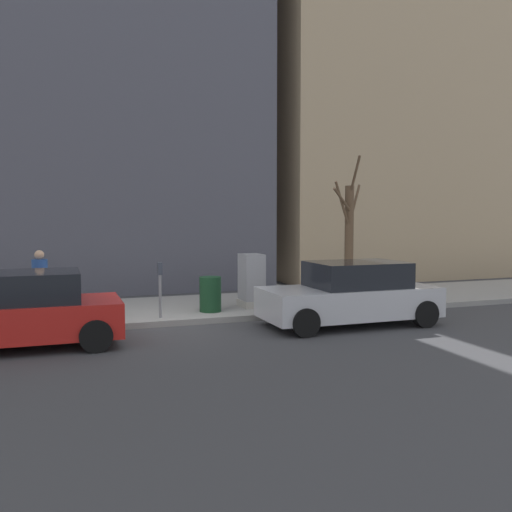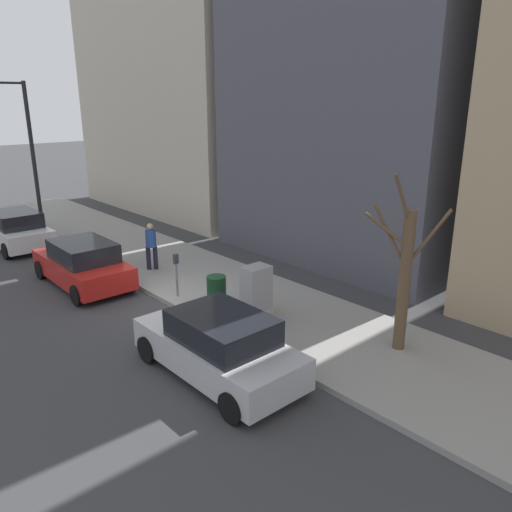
# 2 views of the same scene
# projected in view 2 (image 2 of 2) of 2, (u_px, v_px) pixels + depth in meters

# --- Properties ---
(ground_plane) EXTENTS (120.00, 120.00, 0.00)m
(ground_plane) POSITION_uv_depth(u_px,v_px,m) (164.00, 304.00, 15.04)
(ground_plane) COLOR #38383A
(sidewalk) EXTENTS (4.00, 36.00, 0.15)m
(sidewalk) POSITION_uv_depth(u_px,v_px,m) (217.00, 286.00, 16.29)
(sidewalk) COLOR gray
(sidewalk) RESTS_ON ground
(parked_car_silver) EXTENTS (1.93, 4.21, 1.52)m
(parked_car_silver) POSITION_uv_depth(u_px,v_px,m) (219.00, 346.00, 10.94)
(parked_car_silver) COLOR #B7B7BC
(parked_car_silver) RESTS_ON ground
(parked_car_red) EXTENTS (1.96, 4.22, 1.52)m
(parked_car_red) POSITION_uv_depth(u_px,v_px,m) (83.00, 264.00, 16.33)
(parked_car_red) COLOR red
(parked_car_red) RESTS_ON ground
(parked_car_white) EXTENTS (1.94, 4.21, 1.52)m
(parked_car_white) POSITION_uv_depth(u_px,v_px,m) (16.00, 230.00, 20.62)
(parked_car_white) COLOR white
(parked_car_white) RESTS_ON ground
(parking_meter) EXTENTS (0.14, 0.10, 1.35)m
(parking_meter) POSITION_uv_depth(u_px,v_px,m) (176.00, 270.00, 14.99)
(parking_meter) COLOR slate
(parking_meter) RESTS_ON sidewalk
(utility_box) EXTENTS (0.83, 0.61, 1.43)m
(utility_box) POSITION_uv_depth(u_px,v_px,m) (256.00, 292.00, 13.69)
(utility_box) COLOR #A8A399
(utility_box) RESTS_ON sidewalk
(streetlamp) EXTENTS (1.97, 0.32, 6.50)m
(streetlamp) POSITION_uv_depth(u_px,v_px,m) (25.00, 143.00, 22.24)
(streetlamp) COLOR black
(streetlamp) RESTS_ON sidewalk
(bare_tree) EXTENTS (1.30, 1.56, 4.28)m
(bare_tree) POSITION_uv_depth(u_px,v_px,m) (404.00, 275.00, 11.53)
(bare_tree) COLOR brown
(bare_tree) RESTS_ON sidewalk
(trash_bin) EXTENTS (0.56, 0.56, 0.90)m
(trash_bin) POSITION_uv_depth(u_px,v_px,m) (217.00, 291.00, 14.41)
(trash_bin) COLOR #14381E
(trash_bin) RESTS_ON sidewalk
(pedestrian_near_meter) EXTENTS (0.37, 0.36, 1.66)m
(pedestrian_near_meter) POSITION_uv_depth(u_px,v_px,m) (151.00, 244.00, 17.36)
(pedestrian_near_meter) COLOR #1E1E2D
(pedestrian_near_meter) RESTS_ON sidewalk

